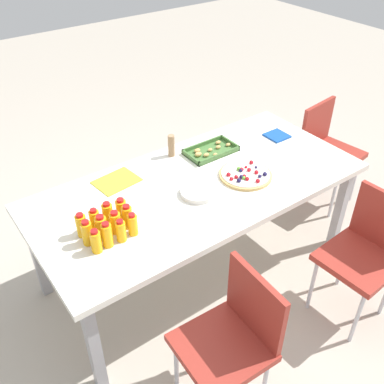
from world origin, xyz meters
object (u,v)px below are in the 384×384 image
cardboard_tube (171,146)px  paper_folder (117,181)px  chair_near_left (234,335)px  juice_bottle_7 (127,217)px  juice_bottle_0 (96,241)px  napkin_stack (277,136)px  juice_bottle_10 (108,214)px  juice_bottle_8 (81,225)px  juice_bottle_1 (107,235)px  chair_near_right (367,248)px  party_table (199,191)px  snack_tray (210,151)px  juice_bottle_3 (133,225)px  juice_bottle_9 (95,220)px  juice_bottle_11 (121,210)px  chair_end (326,146)px  juice_bottle_2 (121,231)px  plate_stack (198,192)px  juice_bottle_4 (87,233)px  juice_bottle_5 (101,228)px  juice_bottle_6 (115,222)px  fruit_pizza (245,175)px

cardboard_tube → paper_folder: size_ratio=0.59×
chair_near_left → cardboard_tube: bearing=-18.2°
juice_bottle_7 → juice_bottle_0: bearing=-161.3°
napkin_stack → juice_bottle_10: bearing=-173.7°
juice_bottle_8 → napkin_stack: (1.59, 0.16, -0.06)m
juice_bottle_0 → juice_bottle_1: size_ratio=0.92×
chair_near_right → napkin_stack: 1.04m
party_table → napkin_stack: napkin_stack is taller
juice_bottle_8 → snack_tray: 1.09m
juice_bottle_1 → juice_bottle_3: bearing=0.9°
chair_near_right → juice_bottle_9: (-1.29, 0.84, 0.28)m
juice_bottle_1 → juice_bottle_11: bearing=42.2°
party_table → juice_bottle_7: 0.57m
chair_end → juice_bottle_7: (-1.87, -0.16, 0.29)m
juice_bottle_7 → party_table: bearing=10.0°
juice_bottle_2 → juice_bottle_0: bearing=179.7°
juice_bottle_11 → cardboard_tube: size_ratio=0.89×
cardboard_tube → plate_stack: bearing=-104.2°
chair_near_right → juice_bottle_9: size_ratio=6.15×
party_table → paper_folder: bearing=141.7°
juice_bottle_4 → juice_bottle_5: size_ratio=0.99×
juice_bottle_4 → juice_bottle_8: size_ratio=1.05×
juice_bottle_11 → napkin_stack: juice_bottle_11 is taller
juice_bottle_7 → napkin_stack: juice_bottle_7 is taller
juice_bottle_0 → juice_bottle_9: 0.17m
chair_near_right → juice_bottle_0: bearing=60.0°
juice_bottle_8 → party_table: bearing=1.2°
plate_stack → napkin_stack: (0.88, 0.23, -0.01)m
party_table → juice_bottle_5: juice_bottle_5 is taller
juice_bottle_10 → juice_bottle_2: bearing=-91.8°
juice_bottle_6 → paper_folder: size_ratio=0.52×
party_table → juice_bottle_8: bearing=-178.8°
cardboard_tube → juice_bottle_4: bearing=-150.7°
juice_bottle_8 → juice_bottle_1: bearing=-64.8°
juice_bottle_4 → juice_bottle_8: juice_bottle_4 is taller
chair_end → juice_bottle_9: juice_bottle_9 is taller
juice_bottle_7 → juice_bottle_10: size_ratio=0.99×
chair_near_right → juice_bottle_9: juice_bottle_9 is taller
paper_folder → juice_bottle_11: bearing=-113.1°
juice_bottle_1 → juice_bottle_9: size_ratio=1.11×
juice_bottle_3 → juice_bottle_9: 0.21m
party_table → cardboard_tube: size_ratio=13.52×
fruit_pizza → juice_bottle_4: bearing=179.1°
chair_near_left → juice_bottle_2: juice_bottle_2 is taller
chair_end → cardboard_tube: bearing=-21.0°
juice_bottle_6 → juice_bottle_7: 0.07m
juice_bottle_8 → juice_bottle_3: bearing=-33.9°
juice_bottle_1 → snack_tray: juice_bottle_1 is taller
juice_bottle_0 → juice_bottle_5: (0.07, 0.07, 0.01)m
juice_bottle_11 → napkin_stack: 1.37m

